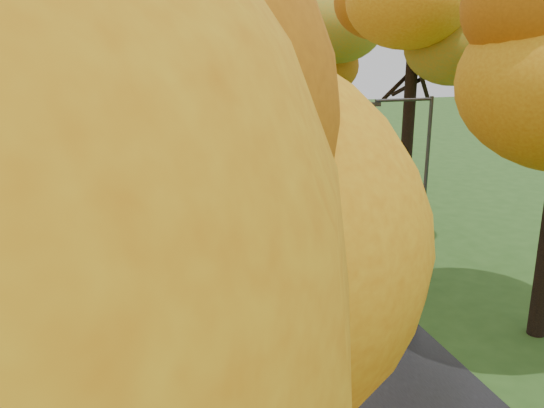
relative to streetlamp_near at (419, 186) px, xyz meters
name	(u,v)px	position (x,y,z in m)	size (l,w,h in m)	color
road	(227,198)	(-3.95, 17.00, -4.69)	(6.50, 90.00, 0.04)	black
centre_line	(227,197)	(-3.95, 17.00, -4.67)	(0.12, 90.00, 0.01)	silver
leaf_verge	(82,208)	(-12.95, 17.00, -4.70)	(12.00, 90.00, 0.02)	#8C4C0C
leaf_drift	(180,201)	(-7.00, 17.00, -4.67)	(0.90, 90.00, 0.01)	#BC4B13
trees_left	(100,46)	(-11.13, 19.06, 4.82)	(9.20, 74.00, 13.88)	black
trees_right	(324,43)	(3.24, 18.91, 4.98)	(9.30, 74.20, 13.96)	black
bollard_row	(240,369)	(-7.65, -3.30, -4.45)	(0.11, 23.51, 0.52)	black
streetlamp_near	(419,186)	(0.00, 0.00, 0.00)	(2.45, 0.18, 8.00)	#333538
streetlamp_mid	(265,114)	(0.00, 22.00, 0.00)	(2.45, 0.18, 8.00)	#333538
streetlamp_far	(212,89)	(0.00, 44.00, 0.00)	(2.45, 0.18, 8.00)	#333538
bus	(307,218)	(-2.06, 6.64, -3.11)	(3.30, 11.48, 2.99)	#500C1B
car_white	(186,179)	(-6.19, 19.89, -3.98)	(1.64, 4.07, 1.39)	white
car_silver	(167,148)	(-6.30, 31.65, -3.97)	(1.48, 4.25, 1.40)	#A7AAAF
car_dark	(160,137)	(-6.30, 38.02, -4.02)	(1.82, 4.48, 1.30)	black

